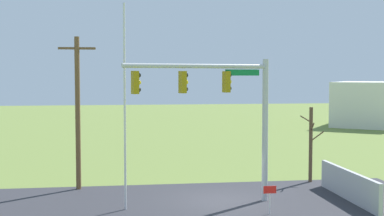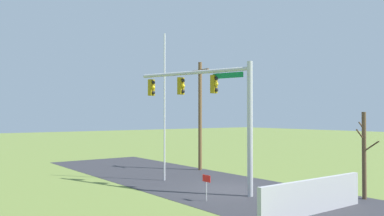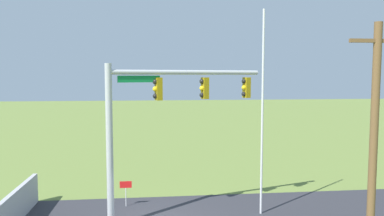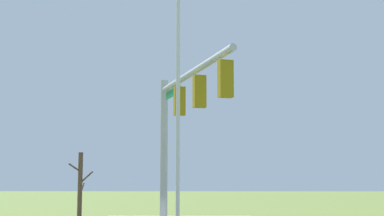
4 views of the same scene
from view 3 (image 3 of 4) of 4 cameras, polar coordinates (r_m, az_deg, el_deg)
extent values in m
cube|color=#A8A8AD|center=(17.58, -25.53, -13.79)|extent=(0.20, 6.29, 1.42)
cylinder|color=#B2B5BA|center=(15.63, -12.36, -5.73)|extent=(0.28, 0.28, 6.70)
cylinder|color=#B2B5BA|center=(16.44, -0.45, 5.42)|extent=(6.74, 2.36, 0.20)
cube|color=#0F7238|center=(15.67, -8.01, 4.37)|extent=(1.72, 0.58, 0.28)
cube|color=#937A0F|center=(15.94, -5.08, 2.90)|extent=(0.34, 0.42, 0.96)
sphere|color=black|center=(15.88, -5.60, 3.97)|extent=(0.22, 0.22, 0.22)
sphere|color=yellow|center=(15.89, -5.59, 2.89)|extent=(0.22, 0.22, 0.22)
sphere|color=black|center=(15.90, -5.58, 1.81)|extent=(0.22, 0.22, 0.22)
cube|color=#937A0F|center=(16.78, 1.97, 3.01)|extent=(0.34, 0.42, 0.96)
sphere|color=black|center=(16.70, 1.51, 4.04)|extent=(0.22, 0.22, 0.22)
sphere|color=yellow|center=(16.71, 1.51, 3.01)|extent=(0.22, 0.22, 0.22)
sphere|color=black|center=(16.72, 1.51, 1.98)|extent=(0.22, 0.22, 0.22)
cube|color=#937A0F|center=(17.84, 8.26, 3.08)|extent=(0.34, 0.42, 0.96)
sphere|color=black|center=(17.76, 7.87, 4.04)|extent=(0.22, 0.22, 0.22)
sphere|color=yellow|center=(17.76, 7.85, 3.08)|extent=(0.22, 0.22, 0.22)
sphere|color=black|center=(17.78, 7.84, 2.11)|extent=(0.22, 0.22, 0.22)
cylinder|color=silver|center=(16.88, 10.60, -0.83)|extent=(0.10, 0.10, 9.08)
cylinder|color=brown|center=(13.74, 25.78, -4.99)|extent=(0.26, 0.26, 7.92)
cube|color=brown|center=(13.60, 26.31, 9.11)|extent=(1.90, 0.12, 0.12)
cylinder|color=silver|center=(18.64, -9.98, -13.15)|extent=(0.04, 0.04, 0.90)
cube|color=red|center=(18.46, -10.00, -11.35)|extent=(0.56, 0.02, 0.32)
camera|label=1|loc=(39.80, 1.27, 4.61)|focal=49.78mm
camera|label=2|loc=(33.28, -34.24, 0.28)|focal=36.97mm
camera|label=4|loc=(24.48, 40.28, -3.17)|focal=49.31mm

